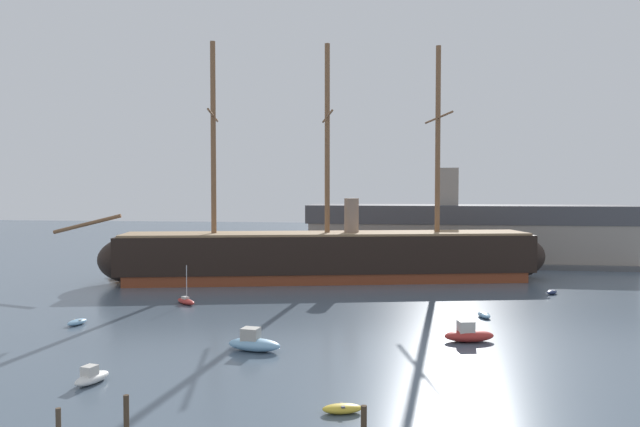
# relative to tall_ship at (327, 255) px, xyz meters

# --- Properties ---
(tall_ship) EXTENTS (66.04, 20.63, 32.15)m
(tall_ship) POSITION_rel_tall_ship_xyz_m (0.00, 0.00, 0.00)
(tall_ship) COLOR brown
(tall_ship) RESTS_ON ground
(motorboat_foreground_left) EXTENTS (1.80, 3.07, 1.21)m
(motorboat_foreground_left) POSITION_rel_tall_ship_xyz_m (-9.56, -45.74, -3.08)
(motorboat_foreground_left) COLOR silver
(motorboat_foreground_left) RESTS_ON ground
(dinghy_foreground_right) EXTENTS (2.43, 1.51, 0.53)m
(dinghy_foreground_right) POSITION_rel_tall_ship_xyz_m (7.03, -48.72, -3.23)
(dinghy_foreground_right) COLOR gold
(dinghy_foreground_right) RESTS_ON ground
(motorboat_near_centre) EXTENTS (4.49, 2.42, 1.79)m
(motorboat_near_centre) POSITION_rel_tall_ship_xyz_m (-1.12, -36.56, -2.87)
(motorboat_near_centre) COLOR #7FB2D6
(motorboat_near_centre) RESTS_ON ground
(dinghy_mid_left) EXTENTS (1.48, 2.41, 0.53)m
(dinghy_mid_left) POSITION_rel_tall_ship_xyz_m (-19.53, -29.97, -3.24)
(dinghy_mid_left) COLOR #7FB2D6
(dinghy_mid_left) RESTS_ON ground
(motorboat_mid_right) EXTENTS (4.40, 2.59, 1.73)m
(motorboat_mid_right) POSITION_rel_tall_ship_xyz_m (15.72, -31.33, -2.89)
(motorboat_mid_right) COLOR #B22D28
(motorboat_mid_right) RESTS_ON ground
(sailboat_alongside_bow) EXTENTS (3.11, 2.90, 4.26)m
(sailboat_alongside_bow) POSITION_rel_tall_ship_xyz_m (-13.13, -18.88, -3.14)
(sailboat_alongside_bow) COLOR #B22D28
(sailboat_alongside_bow) RESTS_ON ground
(dinghy_alongside_stern) EXTENTS (1.44, 2.36, 0.52)m
(dinghy_alongside_stern) POSITION_rel_tall_ship_xyz_m (18.20, -21.52, -3.24)
(dinghy_alongside_stern) COLOR #7FB2D6
(dinghy_alongside_stern) RESTS_ON ground
(sailboat_far_left) EXTENTS (4.86, 3.59, 6.21)m
(sailboat_far_left) POSITION_rel_tall_ship_xyz_m (-29.22, -1.81, -2.98)
(sailboat_far_left) COLOR orange
(sailboat_far_left) RESTS_ON ground
(dinghy_far_right) EXTENTS (1.96, 2.28, 0.50)m
(dinghy_far_right) POSITION_rel_tall_ship_xyz_m (27.93, -6.73, -3.25)
(dinghy_far_right) COLOR #1E284C
(dinghy_far_right) RESTS_ON ground
(mooring_piling_left_pair) EXTENTS (0.29, 0.29, 2.01)m
(mooring_piling_left_pair) POSITION_rel_tall_ship_xyz_m (-3.66, -53.09, -2.50)
(mooring_piling_left_pair) COLOR #423323
(mooring_piling_left_pair) RESTS_ON ground
(mooring_piling_right_pair) EXTENTS (0.27, 0.27, 1.27)m
(mooring_piling_right_pair) POSITION_rel_tall_ship_xyz_m (-7.23, -53.41, -2.87)
(mooring_piling_right_pair) COLOR #4C3D2D
(mooring_piling_right_pair) RESTS_ON ground
(mooring_piling_midwater) EXTENTS (0.32, 0.32, 1.26)m
(mooring_piling_midwater) POSITION_rel_tall_ship_xyz_m (8.38, -50.86, -2.87)
(mooring_piling_midwater) COLOR #423323
(mooring_piling_midwater) RESTS_ON ground
(dockside_warehouse_right) EXTENTS (56.47, 13.37, 16.08)m
(dockside_warehouse_right) POSITION_rel_tall_ship_xyz_m (20.43, 21.91, 1.45)
(dockside_warehouse_right) COLOR #565659
(dockside_warehouse_right) RESTS_ON ground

